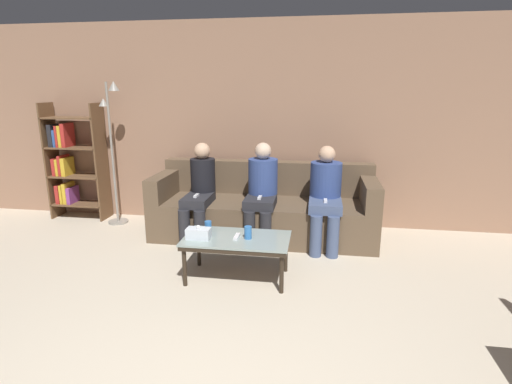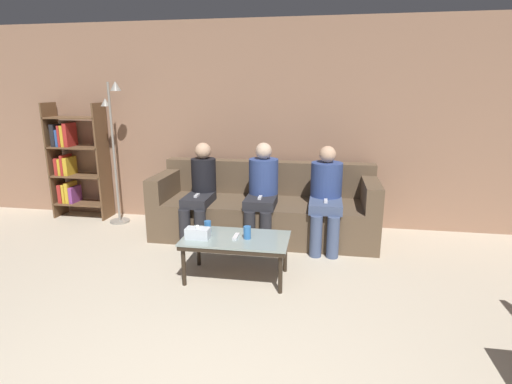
{
  "view_description": "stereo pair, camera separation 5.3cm",
  "coord_description": "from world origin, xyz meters",
  "px_view_note": "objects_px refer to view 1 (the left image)",
  "views": [
    {
      "loc": [
        0.63,
        -1.42,
        1.75
      ],
      "look_at": [
        0.0,
        2.59,
        0.71
      ],
      "focal_mm": 28.0,
      "sensor_mm": 36.0,
      "label": 1
    },
    {
      "loc": [
        0.68,
        -1.41,
        1.75
      ],
      "look_at": [
        0.0,
        2.59,
        0.71
      ],
      "focal_mm": 28.0,
      "sensor_mm": 36.0,
      "label": 2
    }
  ],
  "objects_px": {
    "tissue_box": "(198,233)",
    "standing_lamp": "(112,138)",
    "coffee_table": "(237,242)",
    "cup_near_right": "(208,227)",
    "couch": "(264,210)",
    "cup_near_left": "(248,233)",
    "bookshelf": "(71,162)",
    "seated_person_mid_left": "(262,189)",
    "seated_person_mid_right": "(325,193)",
    "game_remote": "(237,236)",
    "seated_person_left_end": "(200,190)"
  },
  "relations": [
    {
      "from": "seated_person_left_end",
      "to": "seated_person_mid_left",
      "type": "relative_size",
      "value": 0.99
    },
    {
      "from": "cup_near_right",
      "to": "bookshelf",
      "type": "distance_m",
      "value": 2.76
    },
    {
      "from": "couch",
      "to": "standing_lamp",
      "type": "bearing_deg",
      "value": 175.48
    },
    {
      "from": "seated_person_left_end",
      "to": "seated_person_mid_left",
      "type": "height_order",
      "value": "seated_person_mid_left"
    },
    {
      "from": "couch",
      "to": "coffee_table",
      "type": "distance_m",
      "value": 1.22
    },
    {
      "from": "standing_lamp",
      "to": "cup_near_right",
      "type": "bearing_deg",
      "value": -38.72
    },
    {
      "from": "bookshelf",
      "to": "seated_person_mid_left",
      "type": "bearing_deg",
      "value": -10.53
    },
    {
      "from": "couch",
      "to": "cup_near_left",
      "type": "bearing_deg",
      "value": -89.18
    },
    {
      "from": "couch",
      "to": "coffee_table",
      "type": "height_order",
      "value": "couch"
    },
    {
      "from": "bookshelf",
      "to": "seated_person_left_end",
      "type": "xyz_separation_m",
      "value": [
        2.0,
        -0.54,
        -0.18
      ]
    },
    {
      "from": "cup_near_right",
      "to": "seated_person_left_end",
      "type": "height_order",
      "value": "seated_person_left_end"
    },
    {
      "from": "couch",
      "to": "seated_person_mid_left",
      "type": "distance_m",
      "value": 0.37
    },
    {
      "from": "seated_person_left_end",
      "to": "couch",
      "type": "bearing_deg",
      "value": 18.4
    },
    {
      "from": "game_remote",
      "to": "standing_lamp",
      "type": "bearing_deg",
      "value": 144.27
    },
    {
      "from": "couch",
      "to": "game_remote",
      "type": "height_order",
      "value": "couch"
    },
    {
      "from": "couch",
      "to": "seated_person_mid_left",
      "type": "relative_size",
      "value": 2.28
    },
    {
      "from": "tissue_box",
      "to": "seated_person_left_end",
      "type": "xyz_separation_m",
      "value": [
        -0.29,
        1.05,
        0.14
      ]
    },
    {
      "from": "coffee_table",
      "to": "tissue_box",
      "type": "relative_size",
      "value": 4.49
    },
    {
      "from": "cup_near_left",
      "to": "tissue_box",
      "type": "xyz_separation_m",
      "value": [
        -0.45,
        -0.07,
        -0.01
      ]
    },
    {
      "from": "tissue_box",
      "to": "seated_person_mid_right",
      "type": "relative_size",
      "value": 0.19
    },
    {
      "from": "cup_near_right",
      "to": "tissue_box",
      "type": "xyz_separation_m",
      "value": [
        -0.05,
        -0.16,
        -0.01
      ]
    },
    {
      "from": "game_remote",
      "to": "seated_person_mid_left",
      "type": "relative_size",
      "value": 0.13
    },
    {
      "from": "cup_near_right",
      "to": "game_remote",
      "type": "bearing_deg",
      "value": -15.18
    },
    {
      "from": "coffee_table",
      "to": "cup_near_left",
      "type": "bearing_deg",
      "value": -5.94
    },
    {
      "from": "cup_near_left",
      "to": "tissue_box",
      "type": "distance_m",
      "value": 0.46
    },
    {
      "from": "coffee_table",
      "to": "cup_near_left",
      "type": "distance_m",
      "value": 0.15
    },
    {
      "from": "seated_person_mid_right",
      "to": "couch",
      "type": "bearing_deg",
      "value": 163.6
    },
    {
      "from": "cup_near_right",
      "to": "standing_lamp",
      "type": "distance_m",
      "value": 2.17
    },
    {
      "from": "couch",
      "to": "standing_lamp",
      "type": "relative_size",
      "value": 1.43
    },
    {
      "from": "tissue_box",
      "to": "game_remote",
      "type": "height_order",
      "value": "tissue_box"
    },
    {
      "from": "couch",
      "to": "cup_near_right",
      "type": "relative_size",
      "value": 22.52
    },
    {
      "from": "seated_person_left_end",
      "to": "coffee_table",
      "type": "bearing_deg",
      "value": -56.71
    },
    {
      "from": "seated_person_left_end",
      "to": "game_remote",
      "type": "bearing_deg",
      "value": -56.71
    },
    {
      "from": "couch",
      "to": "seated_person_mid_right",
      "type": "xyz_separation_m",
      "value": [
        0.73,
        -0.21,
        0.3
      ]
    },
    {
      "from": "cup_near_left",
      "to": "standing_lamp",
      "type": "bearing_deg",
      "value": 145.54
    },
    {
      "from": "cup_near_left",
      "to": "seated_person_left_end",
      "type": "bearing_deg",
      "value": 127.22
    },
    {
      "from": "cup_near_right",
      "to": "seated_person_mid_right",
      "type": "distance_m",
      "value": 1.45
    },
    {
      "from": "coffee_table",
      "to": "seated_person_mid_right",
      "type": "distance_m",
      "value": 1.32
    },
    {
      "from": "seated_person_mid_right",
      "to": "cup_near_right",
      "type": "bearing_deg",
      "value": -140.52
    },
    {
      "from": "coffee_table",
      "to": "seated_person_mid_right",
      "type": "height_order",
      "value": "seated_person_mid_right"
    },
    {
      "from": "coffee_table",
      "to": "standing_lamp",
      "type": "relative_size",
      "value": 0.53
    },
    {
      "from": "coffee_table",
      "to": "tissue_box",
      "type": "distance_m",
      "value": 0.37
    },
    {
      "from": "bookshelf",
      "to": "coffee_table",
      "type": "bearing_deg",
      "value": -29.9
    },
    {
      "from": "bookshelf",
      "to": "cup_near_right",
      "type": "bearing_deg",
      "value": -31.53
    },
    {
      "from": "tissue_box",
      "to": "game_remote",
      "type": "distance_m",
      "value": 0.36
    },
    {
      "from": "couch",
      "to": "cup_near_right",
      "type": "height_order",
      "value": "couch"
    },
    {
      "from": "tissue_box",
      "to": "standing_lamp",
      "type": "height_order",
      "value": "standing_lamp"
    },
    {
      "from": "seated_person_mid_left",
      "to": "coffee_table",
      "type": "bearing_deg",
      "value": -95.15
    },
    {
      "from": "coffee_table",
      "to": "bookshelf",
      "type": "height_order",
      "value": "bookshelf"
    },
    {
      "from": "seated_person_mid_left",
      "to": "standing_lamp",
      "type": "bearing_deg",
      "value": 169.66
    }
  ]
}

